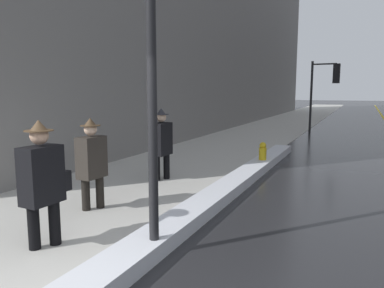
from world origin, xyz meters
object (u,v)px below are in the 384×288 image
traffic_light_near (327,82)px  pedestrian_with_shoulder_bag (42,179)px  pedestrian_in_fedora (92,160)px  pedestrian_in_glasses (161,141)px  fire_hydrant (263,155)px  lamp_post (151,53)px

traffic_light_near → pedestrian_with_shoulder_bag: size_ratio=2.02×
traffic_light_near → pedestrian_in_fedora: bearing=-97.0°
pedestrian_in_glasses → fire_hydrant: pedestrian_in_glasses is taller
pedestrian_with_shoulder_bag → lamp_post: bearing=107.8°
pedestrian_with_shoulder_bag → pedestrian_in_glasses: (-0.44, 3.95, -0.02)m
lamp_post → pedestrian_with_shoulder_bag: (-1.45, -0.38, -1.58)m
pedestrian_in_glasses → pedestrian_in_fedora: bearing=2.5°
traffic_light_near → pedestrian_with_shoulder_bag: traffic_light_near is taller
pedestrian_with_shoulder_bag → fire_hydrant: (1.36, 6.31, -0.59)m
traffic_light_near → fire_hydrant: traffic_light_near is taller
traffic_light_near → pedestrian_with_shoulder_bag: bearing=-94.3°
pedestrian_in_glasses → fire_hydrant: 3.01m
traffic_light_near → fire_hydrant: (-0.77, -9.05, -2.14)m
traffic_light_near → pedestrian_in_glasses: bearing=-99.1°
pedestrian_in_glasses → pedestrian_with_shoulder_bag: bearing=9.4°
lamp_post → pedestrian_in_fedora: 2.77m
pedestrian_in_fedora → fire_hydrant: pedestrian_in_fedora is taller
pedestrian_in_glasses → fire_hydrant: bearing=145.8°
pedestrian_with_shoulder_bag → pedestrian_in_fedora: (-0.46, 1.54, -0.05)m
pedestrian_in_fedora → lamp_post: bearing=61.9°
traffic_light_near → pedestrian_in_fedora: size_ratio=2.13×
pedestrian_in_fedora → pedestrian_with_shoulder_bag: bearing=19.9°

